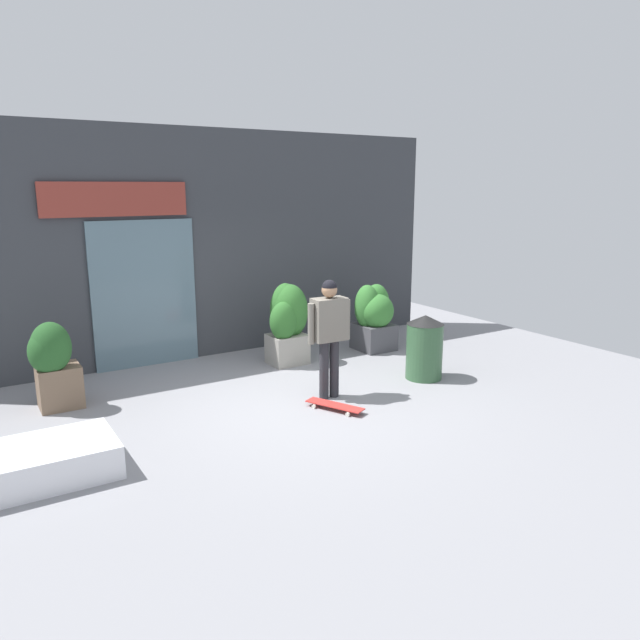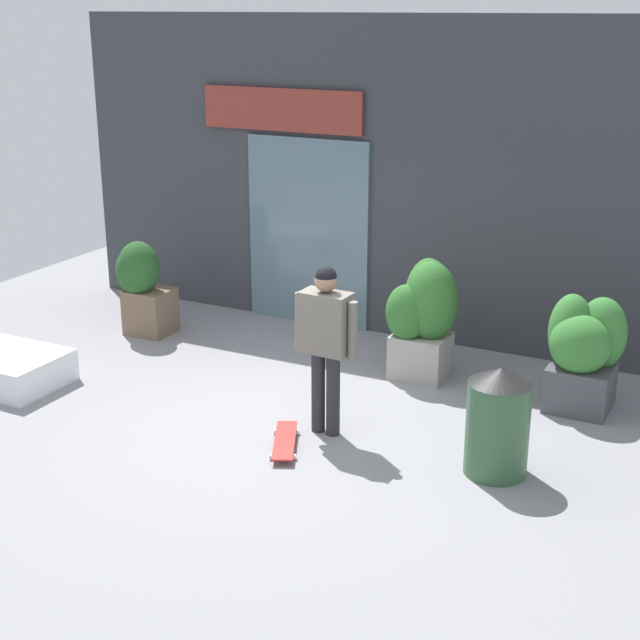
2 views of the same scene
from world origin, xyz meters
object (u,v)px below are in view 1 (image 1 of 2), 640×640
object	(u,v)px
planter_box_left	(53,362)
planter_box_mid	(287,320)
skateboard	(335,405)
trash_bin	(424,347)
skateboarder	(329,326)
planter_box_right	(374,315)

from	to	relation	value
planter_box_left	planter_box_mid	size ratio (longest dim) A/B	0.89
skateboard	trash_bin	distance (m)	1.96
skateboarder	planter_box_mid	bearing A→B (deg)	172.50
planter_box_right	skateboard	bearing A→B (deg)	-136.27
planter_box_right	planter_box_mid	size ratio (longest dim) A/B	0.89
planter_box_left	planter_box_right	world-z (taller)	same
skateboarder	trash_bin	bearing A→B (deg)	90.95
skateboarder	skateboard	bearing A→B (deg)	-21.31
skateboarder	trash_bin	world-z (taller)	skateboarder
planter_box_left	planter_box_mid	bearing A→B (deg)	3.89
skateboarder	skateboard	distance (m)	1.06
planter_box_left	planter_box_right	size ratio (longest dim) A/B	1.00
skateboarder	planter_box_right	size ratio (longest dim) A/B	1.40
skateboarder	planter_box_right	distance (m)	2.65
planter_box_right	planter_box_mid	bearing A→B (deg)	177.61
planter_box_left	trash_bin	distance (m)	5.18
skateboard	planter_box_right	world-z (taller)	planter_box_right
skateboarder	planter_box_left	xyz separation A→B (m)	(-3.27, 1.50, -0.37)
planter_box_right	trash_bin	bearing A→B (deg)	-101.24
skateboarder	planter_box_right	bearing A→B (deg)	132.34
planter_box_left	planter_box_right	bearing A→B (deg)	1.87
planter_box_left	skateboarder	bearing A→B (deg)	-24.67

